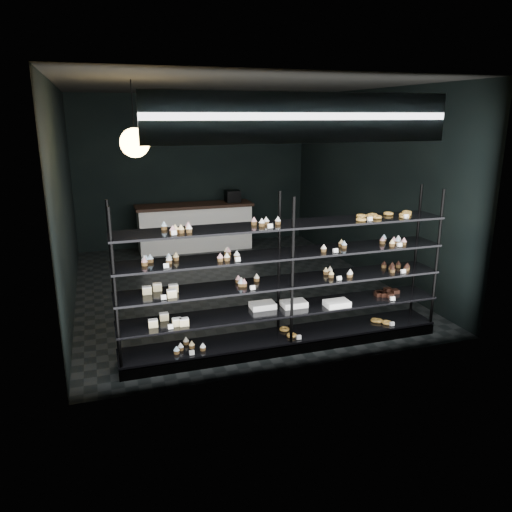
# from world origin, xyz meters

# --- Properties ---
(room) EXTENTS (5.01, 6.01, 3.20)m
(room) POSITION_xyz_m (0.00, 0.00, 1.60)
(room) COLOR black
(room) RESTS_ON ground
(display_shelf) EXTENTS (4.00, 0.50, 1.91)m
(display_shelf) POSITION_xyz_m (-0.01, -2.45, 0.63)
(display_shelf) COLOR black
(display_shelf) RESTS_ON room
(signage) EXTENTS (3.30, 0.05, 0.50)m
(signage) POSITION_xyz_m (0.00, -2.93, 2.75)
(signage) COLOR #0C0F3E
(signage) RESTS_ON room
(pendant_lamp) EXTENTS (0.36, 0.36, 0.91)m
(pendant_lamp) POSITION_xyz_m (-1.56, -1.36, 2.45)
(pendant_lamp) COLOR black
(pendant_lamp) RESTS_ON room
(service_counter) EXTENTS (2.44, 0.65, 1.23)m
(service_counter) POSITION_xyz_m (-0.10, 2.50, 0.50)
(service_counter) COLOR white
(service_counter) RESTS_ON room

